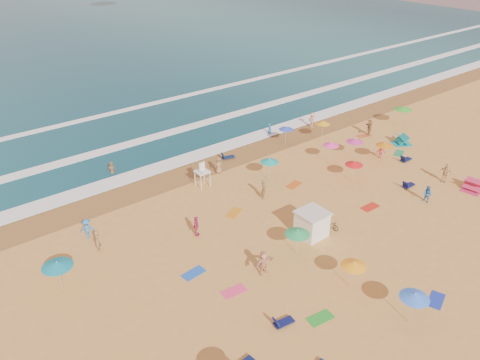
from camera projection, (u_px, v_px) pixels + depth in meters
ground at (300, 217)px, 39.03m from camera, size 220.00×220.00×0.00m
ocean at (15, 40)px, 96.85m from camera, size 220.00×140.00×0.18m
wet_sand at (214, 163)px, 47.63m from camera, size 220.00×220.00×0.00m
surf_foam at (170, 135)px, 53.66m from camera, size 200.00×18.70×0.05m
cabana at (312, 224)px, 36.32m from camera, size 2.00×2.00×2.00m
cabana_roof at (313, 213)px, 35.81m from camera, size 2.20×2.20×0.12m
bicycle at (331, 224)px, 37.43m from camera, size 0.71×1.59×0.81m
lifeguard_stand at (202, 176)px, 43.04m from camera, size 1.20×1.20×2.10m
beach_umbrellas at (320, 189)px, 38.97m from camera, size 51.32×25.62×0.79m
loungers at (378, 210)px, 39.67m from camera, size 50.49×25.70×0.34m
towels at (307, 232)px, 37.16m from camera, size 42.47×21.37×0.03m
popup_tents at (435, 159)px, 47.11m from camera, size 5.94×12.27×1.20m
beachgoers at (277, 188)px, 41.48m from camera, size 47.86×26.82×2.14m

